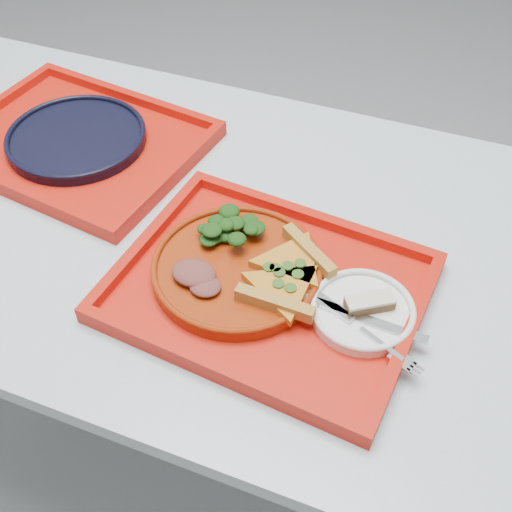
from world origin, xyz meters
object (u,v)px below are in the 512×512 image
navy_plate (77,139)px  dinner_plate (237,270)px  tray_main (268,291)px  tray_far (78,145)px  dessert_bar (370,303)px

navy_plate → dinner_plate: bearing=-25.9°
dinner_plate → navy_plate: dinner_plate is taller
tray_main → tray_far: same height
tray_far → dinner_plate: 0.46m
tray_main → dinner_plate: bearing=175.1°
tray_main → dinner_plate: (-0.05, 0.01, 0.02)m
tray_main → navy_plate: bearing=161.2°
tray_main → dessert_bar: dessert_bar is taller
navy_plate → tray_far: bearing=-90.0°
navy_plate → dessert_bar: bearing=-18.1°
tray_far → navy_plate: navy_plate is taller
tray_far → dessert_bar: dessert_bar is taller
tray_main → navy_plate: 0.51m
tray_far → dinner_plate: bearing=-17.9°
tray_main → navy_plate: (-0.46, 0.21, 0.01)m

